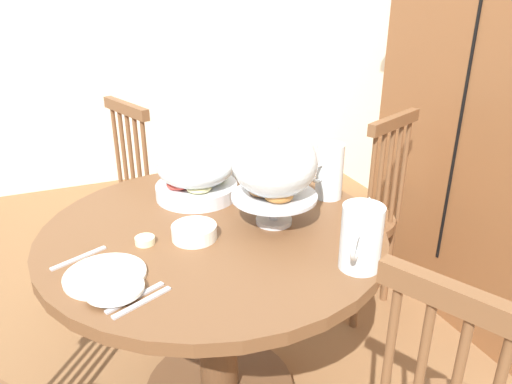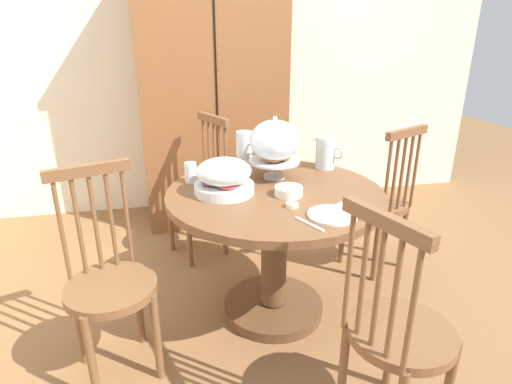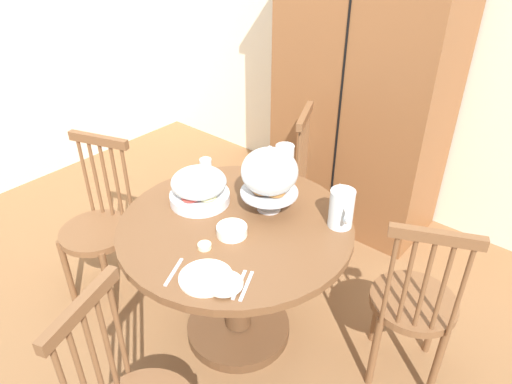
{
  "view_description": "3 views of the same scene",
  "coord_description": "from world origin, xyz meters",
  "px_view_note": "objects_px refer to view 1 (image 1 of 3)",
  "views": [
    {
      "loc": [
        1.38,
        -0.32,
        1.48
      ],
      "look_at": [
        0.03,
        0.24,
        0.84
      ],
      "focal_mm": 34.19,
      "sensor_mm": 36.0,
      "label": 1
    },
    {
      "loc": [
        -0.49,
        -1.85,
        1.51
      ],
      "look_at": [
        -0.07,
        0.09,
        0.74
      ],
      "focal_mm": 29.53,
      "sensor_mm": 36.0,
      "label": 2
    },
    {
      "loc": [
        1.27,
        -1.23,
        2.05
      ],
      "look_at": [
        0.03,
        0.24,
        0.84
      ],
      "focal_mm": 33.11,
      "sensor_mm": 36.0,
      "label": 3
    }
  ],
  "objects_px": {
    "pastry_stand_with_dome": "(275,166)",
    "china_plate_small": "(115,288)",
    "windsor_chair_near_window": "(356,221)",
    "drinking_glass": "(232,163)",
    "fruit_platter_covered": "(196,175)",
    "orange_juice_pitcher": "(361,240)",
    "china_plate_large": "(105,275)",
    "dining_table": "(216,287)",
    "windsor_chair_by_cabinet": "(111,216)",
    "butter_dish": "(145,240)",
    "milk_pitcher": "(329,173)",
    "cereal_bowl": "(194,232)"
  },
  "relations": [
    {
      "from": "pastry_stand_with_dome",
      "to": "china_plate_small",
      "type": "relative_size",
      "value": 2.29
    },
    {
      "from": "pastry_stand_with_dome",
      "to": "orange_juice_pitcher",
      "type": "bearing_deg",
      "value": 17.52
    },
    {
      "from": "windsor_chair_near_window",
      "to": "fruit_platter_covered",
      "type": "distance_m",
      "value": 0.86
    },
    {
      "from": "pastry_stand_with_dome",
      "to": "butter_dish",
      "type": "xyz_separation_m",
      "value": [
        -0.02,
        -0.42,
        -0.19
      ]
    },
    {
      "from": "pastry_stand_with_dome",
      "to": "drinking_glass",
      "type": "xyz_separation_m",
      "value": [
        -0.46,
        0.02,
        -0.14
      ]
    },
    {
      "from": "drinking_glass",
      "to": "windsor_chair_by_cabinet",
      "type": "bearing_deg",
      "value": -130.97
    },
    {
      "from": "cereal_bowl",
      "to": "drinking_glass",
      "type": "bearing_deg",
      "value": 147.54
    },
    {
      "from": "fruit_platter_covered",
      "to": "orange_juice_pitcher",
      "type": "distance_m",
      "value": 0.7
    },
    {
      "from": "windsor_chair_near_window",
      "to": "china_plate_small",
      "type": "distance_m",
      "value": 1.31
    },
    {
      "from": "china_plate_large",
      "to": "windsor_chair_near_window",
      "type": "bearing_deg",
      "value": 113.49
    },
    {
      "from": "milk_pitcher",
      "to": "pastry_stand_with_dome",
      "type": "bearing_deg",
      "value": -67.1
    },
    {
      "from": "dining_table",
      "to": "china_plate_large",
      "type": "height_order",
      "value": "china_plate_large"
    },
    {
      "from": "windsor_chair_near_window",
      "to": "fruit_platter_covered",
      "type": "relative_size",
      "value": 3.25
    },
    {
      "from": "windsor_chair_near_window",
      "to": "windsor_chair_by_cabinet",
      "type": "height_order",
      "value": "same"
    },
    {
      "from": "windsor_chair_near_window",
      "to": "china_plate_large",
      "type": "bearing_deg",
      "value": -66.51
    },
    {
      "from": "fruit_platter_covered",
      "to": "drinking_glass",
      "type": "relative_size",
      "value": 2.73
    },
    {
      "from": "china_plate_large",
      "to": "china_plate_small",
      "type": "bearing_deg",
      "value": 9.32
    },
    {
      "from": "fruit_platter_covered",
      "to": "milk_pitcher",
      "type": "bearing_deg",
      "value": 67.05
    },
    {
      "from": "drinking_glass",
      "to": "china_plate_large",
      "type": "bearing_deg",
      "value": -44.89
    },
    {
      "from": "windsor_chair_near_window",
      "to": "drinking_glass",
      "type": "distance_m",
      "value": 0.67
    },
    {
      "from": "drinking_glass",
      "to": "butter_dish",
      "type": "xyz_separation_m",
      "value": [
        0.43,
        -0.44,
        -0.04
      ]
    },
    {
      "from": "windsor_chair_by_cabinet",
      "to": "milk_pitcher",
      "type": "height_order",
      "value": "windsor_chair_by_cabinet"
    },
    {
      "from": "dining_table",
      "to": "china_plate_large",
      "type": "distance_m",
      "value": 0.46
    },
    {
      "from": "windsor_chair_by_cabinet",
      "to": "drinking_glass",
      "type": "relative_size",
      "value": 8.86
    },
    {
      "from": "orange_juice_pitcher",
      "to": "cereal_bowl",
      "type": "relative_size",
      "value": 1.34
    },
    {
      "from": "orange_juice_pitcher",
      "to": "drinking_glass",
      "type": "bearing_deg",
      "value": -173.74
    },
    {
      "from": "pastry_stand_with_dome",
      "to": "cereal_bowl",
      "type": "height_order",
      "value": "pastry_stand_with_dome"
    },
    {
      "from": "orange_juice_pitcher",
      "to": "cereal_bowl",
      "type": "distance_m",
      "value": 0.51
    },
    {
      "from": "china_plate_large",
      "to": "windsor_chair_by_cabinet",
      "type": "bearing_deg",
      "value": 173.9
    },
    {
      "from": "windsor_chair_by_cabinet",
      "to": "pastry_stand_with_dome",
      "type": "height_order",
      "value": "pastry_stand_with_dome"
    },
    {
      "from": "windsor_chair_by_cabinet",
      "to": "china_plate_small",
      "type": "height_order",
      "value": "windsor_chair_by_cabinet"
    },
    {
      "from": "china_plate_small",
      "to": "cereal_bowl",
      "type": "height_order",
      "value": "cereal_bowl"
    },
    {
      "from": "china_plate_large",
      "to": "butter_dish",
      "type": "xyz_separation_m",
      "value": [
        -0.14,
        0.13,
        0.01
      ]
    },
    {
      "from": "dining_table",
      "to": "butter_dish",
      "type": "distance_m",
      "value": 0.33
    },
    {
      "from": "orange_juice_pitcher",
      "to": "drinking_glass",
      "type": "relative_size",
      "value": 1.7
    },
    {
      "from": "pastry_stand_with_dome",
      "to": "butter_dish",
      "type": "distance_m",
      "value": 0.46
    },
    {
      "from": "windsor_chair_near_window",
      "to": "china_plate_large",
      "type": "xyz_separation_m",
      "value": [
        0.5,
        -1.15,
        0.29
      ]
    },
    {
      "from": "windsor_chair_near_window",
      "to": "windsor_chair_by_cabinet",
      "type": "distance_m",
      "value": 1.15
    },
    {
      "from": "orange_juice_pitcher",
      "to": "windsor_chair_near_window",
      "type": "bearing_deg",
      "value": 145.76
    },
    {
      "from": "dining_table",
      "to": "butter_dish",
      "type": "xyz_separation_m",
      "value": [
        0.02,
        -0.23,
        0.24
      ]
    },
    {
      "from": "windsor_chair_by_cabinet",
      "to": "butter_dish",
      "type": "height_order",
      "value": "windsor_chair_by_cabinet"
    },
    {
      "from": "pastry_stand_with_dome",
      "to": "orange_juice_pitcher",
      "type": "xyz_separation_m",
      "value": [
        0.34,
        0.11,
        -0.11
      ]
    },
    {
      "from": "china_plate_small",
      "to": "drinking_glass",
      "type": "bearing_deg",
      "value": 139.93
    },
    {
      "from": "dining_table",
      "to": "china_plate_small",
      "type": "relative_size",
      "value": 7.42
    },
    {
      "from": "windsor_chair_by_cabinet",
      "to": "fruit_platter_covered",
      "type": "bearing_deg",
      "value": 26.15
    },
    {
      "from": "pastry_stand_with_dome",
      "to": "china_plate_large",
      "type": "bearing_deg",
      "value": -77.67
    },
    {
      "from": "milk_pitcher",
      "to": "cereal_bowl",
      "type": "xyz_separation_m",
      "value": [
        0.12,
        -0.54,
        -0.07
      ]
    },
    {
      "from": "windsor_chair_near_window",
      "to": "drinking_glass",
      "type": "bearing_deg",
      "value": -97.68
    },
    {
      "from": "dining_table",
      "to": "pastry_stand_with_dome",
      "type": "distance_m",
      "value": 0.47
    },
    {
      "from": "windsor_chair_by_cabinet",
      "to": "china_plate_large",
      "type": "xyz_separation_m",
      "value": [
        0.98,
        -0.11,
        0.29
      ]
    }
  ]
}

